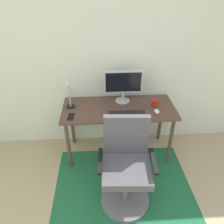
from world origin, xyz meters
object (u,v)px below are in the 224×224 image
object	(u,v)px
monitor	(123,84)
office_chair	(126,171)
coffee_cup	(155,103)
desk_lamp	(69,90)
desk	(119,113)
cell_phone	(71,117)
computer_mouse	(157,111)
keyboard	(127,114)

from	to	relation	value
monitor	office_chair	xyz separation A→B (m)	(-0.05, -0.89, -0.55)
coffee_cup	desk_lamp	size ratio (longest dim) A/B	0.23
desk	cell_phone	xyz separation A→B (m)	(-0.57, -0.17, 0.08)
monitor	coffee_cup	world-z (taller)	monitor
monitor	desk	bearing A→B (deg)	-112.41
coffee_cup	office_chair	xyz separation A→B (m)	(-0.44, -0.75, -0.34)
desk	computer_mouse	bearing A→B (deg)	-17.55
monitor	coffee_cup	xyz separation A→B (m)	(0.38, -0.14, -0.21)
office_chair	keyboard	bearing A→B (deg)	86.24
monitor	keyboard	distance (m)	0.40
cell_phone	computer_mouse	bearing A→B (deg)	4.73
monitor	computer_mouse	xyz separation A→B (m)	(0.37, -0.29, -0.23)
keyboard	desk_lamp	size ratio (longest dim) A/B	1.15
coffee_cup	desk_lamp	bearing A→B (deg)	177.82
monitor	office_chair	bearing A→B (deg)	-93.43
keyboard	desk_lamp	bearing A→B (deg)	162.38
cell_phone	office_chair	size ratio (longest dim) A/B	0.14
coffee_cup	cell_phone	distance (m)	1.03
computer_mouse	cell_phone	world-z (taller)	computer_mouse
desk	cell_phone	bearing A→B (deg)	-163.37
desk_lamp	monitor	bearing A→B (deg)	8.89
keyboard	cell_phone	bearing A→B (deg)	-179.31
cell_phone	desk_lamp	distance (m)	0.32
computer_mouse	desk	bearing A→B (deg)	162.45
coffee_cup	desk_lamp	xyz separation A→B (m)	(-1.04, 0.04, 0.19)
keyboard	office_chair	bearing A→B (deg)	-97.28
computer_mouse	keyboard	bearing A→B (deg)	-176.23
cell_phone	desk	bearing A→B (deg)	19.58
cell_phone	keyboard	bearing A→B (deg)	3.64
monitor	desk_lamp	size ratio (longest dim) A/B	1.27
desk_lamp	office_chair	distance (m)	1.13
monitor	coffee_cup	bearing A→B (deg)	-20.25
desk	monitor	bearing A→B (deg)	67.59
cell_phone	office_chair	world-z (taller)	office_chair
keyboard	cell_phone	distance (m)	0.65
keyboard	office_chair	xyz separation A→B (m)	(-0.07, -0.58, -0.31)
desk_lamp	coffee_cup	bearing A→B (deg)	-2.18
coffee_cup	cell_phone	size ratio (longest dim) A/B	0.62
monitor	keyboard	bearing A→B (deg)	-86.33
desk	coffee_cup	world-z (taller)	coffee_cup
keyboard	coffee_cup	bearing A→B (deg)	25.60
computer_mouse	cell_phone	xyz separation A→B (m)	(-1.00, -0.03, -0.01)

